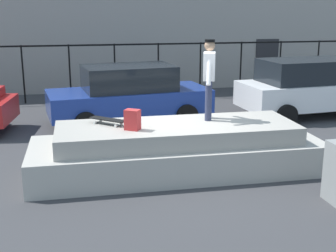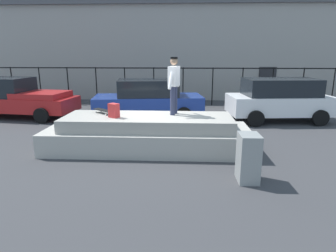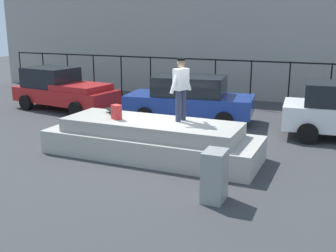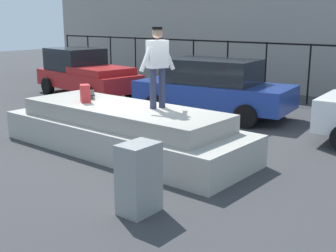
{
  "view_description": "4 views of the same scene",
  "coord_description": "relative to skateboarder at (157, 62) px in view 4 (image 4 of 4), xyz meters",
  "views": [
    {
      "loc": [
        -2.16,
        -9.15,
        3.34
      ],
      "look_at": [
        -0.16,
        0.83,
        0.66
      ],
      "focal_mm": 48.77,
      "sensor_mm": 36.0,
      "label": 1
    },
    {
      "loc": [
        0.81,
        -8.66,
        2.79
      ],
      "look_at": [
        0.34,
        0.37,
        0.53
      ],
      "focal_mm": 31.25,
      "sensor_mm": 36.0,
      "label": 2
    },
    {
      "loc": [
        4.54,
        -10.06,
        3.58
      ],
      "look_at": [
        -0.03,
        0.37,
        0.69
      ],
      "focal_mm": 43.6,
      "sensor_mm": 36.0,
      "label": 3
    },
    {
      "loc": [
        6.51,
        -6.95,
        2.84
      ],
      "look_at": [
        0.37,
        0.49,
        0.48
      ],
      "focal_mm": 47.0,
      "sensor_mm": 36.0,
      "label": 4
    }
  ],
  "objects": [
    {
      "name": "concrete_ledge",
      "position": [
        -0.75,
        -0.31,
        -1.51
      ],
      "size": [
        5.96,
        2.02,
        1.0
      ],
      "color": "#ADA89E",
      "rests_on": "ground_plane"
    },
    {
      "name": "backpack",
      "position": [
        -1.69,
        -0.54,
        -0.77
      ],
      "size": [
        0.34,
        0.32,
        0.4
      ],
      "primitive_type": "cube",
      "rotation": [
        0.0,
        0.0,
        2.57
      ],
      "color": "red",
      "rests_on": "concrete_ledge"
    },
    {
      "name": "car_blue_sedan_mid",
      "position": [
        -1.24,
        3.95,
        -1.11
      ],
      "size": [
        4.84,
        2.59,
        1.69
      ],
      "color": "navy",
      "rests_on": "ground_plane"
    },
    {
      "name": "ground_plane",
      "position": [
        -0.54,
        0.06,
        -1.97
      ],
      "size": [
        60.0,
        60.0,
        0.0
      ],
      "primitive_type": "plane",
      "color": "#38383A"
    },
    {
      "name": "skateboarder",
      "position": [
        0.0,
        0.0,
        0.0
      ],
      "size": [
        0.35,
        0.84,
        1.68
      ],
      "color": "#2D334C",
      "rests_on": "concrete_ledge"
    },
    {
      "name": "fence_row",
      "position": [
        -0.54,
        7.44,
        -0.63
      ],
      "size": [
        24.06,
        0.06,
        2.04
      ],
      "color": "black",
      "rests_on": "ground_plane"
    },
    {
      "name": "car_red_pickup_near",
      "position": [
        -6.92,
        3.82,
        -1.1
      ],
      "size": [
        4.76,
        2.42,
        1.75
      ],
      "color": "#B21E1E",
      "rests_on": "ground_plane"
    },
    {
      "name": "skateboard",
      "position": [
        -2.13,
        -0.04,
        -0.87
      ],
      "size": [
        0.75,
        0.7,
        0.12
      ],
      "color": "black",
      "rests_on": "concrete_ledge"
    },
    {
      "name": "utility_box",
      "position": [
        1.73,
        -2.43,
        -1.43
      ],
      "size": [
        0.45,
        0.61,
        1.08
      ],
      "primitive_type": "cube",
      "rotation": [
        0.0,
        0.0,
        0.02
      ],
      "color": "gray",
      "rests_on": "ground_plane"
    }
  ]
}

